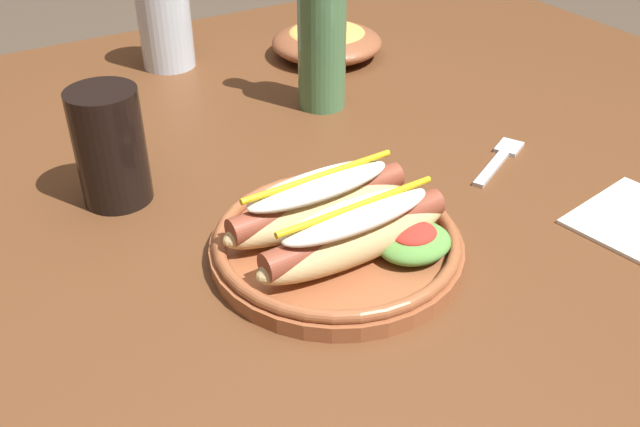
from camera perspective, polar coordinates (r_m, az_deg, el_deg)
The scene contains 7 objects.
dining_table at distance 0.86m, azimuth -0.54°, elevation -1.07°, with size 1.35×1.10×0.74m.
hot_dog_plate at distance 0.65m, azimuth 1.60°, elevation -1.52°, with size 0.24×0.24×0.08m.
fork at distance 0.85m, azimuth 14.28°, elevation 4.32°, with size 0.12×0.07×0.00m.
soda_cup at distance 0.75m, azimuth -16.54°, elevation 5.17°, with size 0.07×0.07×0.12m, color black.
water_cup at distance 1.08m, azimuth -12.39°, elevation 14.83°, with size 0.08×0.08×0.13m, color silver.
glass_bottle at distance 0.92m, azimuth 0.15°, elevation 13.77°, with size 0.06×0.06×0.24m.
side_bowl at distance 1.11m, azimuth 0.56°, elevation 13.73°, with size 0.17×0.17×0.05m.
Camera 1 is at (-0.35, -0.61, 1.15)m, focal length 39.75 mm.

